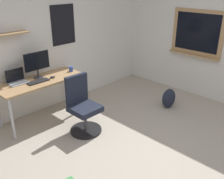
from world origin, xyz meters
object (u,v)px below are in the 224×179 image
at_px(computer_mouse, 53,77).
at_px(coffee_mug, 71,69).
at_px(monitor_primary, 37,63).
at_px(keyboard, 38,82).
at_px(office_chair, 83,108).
at_px(backpack, 169,98).
at_px(laptop, 17,80).
at_px(desk, 40,84).

bearing_deg(computer_mouse, coffee_mug, 6.46).
distance_m(monitor_primary, keyboard, 0.33).
distance_m(office_chair, backpack, 1.81).
height_order(computer_mouse, backpack, computer_mouse).
xyz_separation_m(keyboard, computer_mouse, (0.28, 0.00, 0.01)).
relative_size(keyboard, backpack, 0.96).
bearing_deg(laptop, monitor_primary, -7.35).
relative_size(office_chair, monitor_primary, 2.05).
bearing_deg(desk, laptop, 156.31).
xyz_separation_m(office_chair, backpack, (1.71, -0.56, -0.22)).
relative_size(desk, coffee_mug, 16.24).
distance_m(keyboard, computer_mouse, 0.28).
distance_m(monitor_primary, backpack, 2.57).
bearing_deg(desk, keyboard, -134.11).
bearing_deg(office_chair, monitor_primary, 102.75).
bearing_deg(laptop, coffee_mug, -10.07).
relative_size(monitor_primary, keyboard, 1.25).
height_order(desk, office_chair, office_chair).
relative_size(desk, office_chair, 1.57).
distance_m(laptop, computer_mouse, 0.59).
bearing_deg(keyboard, computer_mouse, 0.00).
xyz_separation_m(monitor_primary, computer_mouse, (0.17, -0.18, -0.25)).
bearing_deg(monitor_primary, laptop, 172.65).
relative_size(office_chair, backpack, 2.47).
bearing_deg(coffee_mug, keyboard, -176.04).
bearing_deg(coffee_mug, monitor_primary, 168.30).
distance_m(office_chair, coffee_mug, 0.97).
xyz_separation_m(desk, coffee_mug, (0.65, -0.03, 0.12)).
bearing_deg(laptop, desk, -23.69).
distance_m(monitor_primary, coffee_mug, 0.66).
distance_m(laptop, monitor_primary, 0.43).
distance_m(office_chair, computer_mouse, 0.83).
relative_size(coffee_mug, backpack, 0.24).
bearing_deg(desk, office_chair, -73.37).
height_order(office_chair, keyboard, office_chair).
relative_size(monitor_primary, backpack, 1.20).
relative_size(office_chair, keyboard, 2.57).
relative_size(desk, computer_mouse, 14.37).
relative_size(laptop, keyboard, 0.84).
xyz_separation_m(monitor_primary, keyboard, (-0.11, -0.18, -0.26)).
height_order(office_chair, monitor_primary, monitor_primary).
xyz_separation_m(coffee_mug, backpack, (1.31, -1.36, -0.60)).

